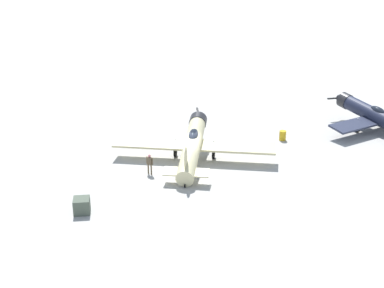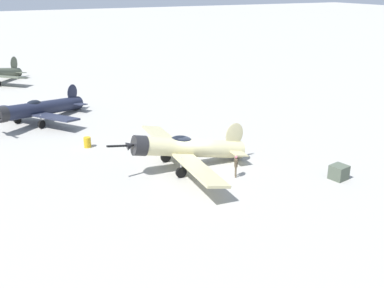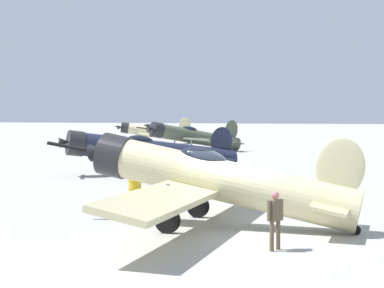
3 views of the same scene
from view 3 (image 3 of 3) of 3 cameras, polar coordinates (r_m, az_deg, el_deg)
ground_plane at (r=21.10m, az=3.24°, el=-7.44°), size 400.00×400.00×0.00m
airplane_foreground at (r=21.01m, az=1.93°, el=-3.20°), size 13.21×10.96×3.11m
airplane_mid_apron at (r=39.27m, az=-3.91°, el=-0.69°), size 9.55×10.10×2.94m
airplane_far_line at (r=59.99m, az=0.12°, el=0.64°), size 9.24×9.26×3.16m
airplane_outer_stand at (r=77.86m, az=-3.54°, el=1.09°), size 12.84×9.56×3.27m
ground_crew_mechanic at (r=17.61m, az=7.43°, el=-6.27°), size 0.57×0.40×1.62m
fuel_drum at (r=29.97m, az=-5.13°, el=-3.55°), size 0.63×0.63×0.87m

